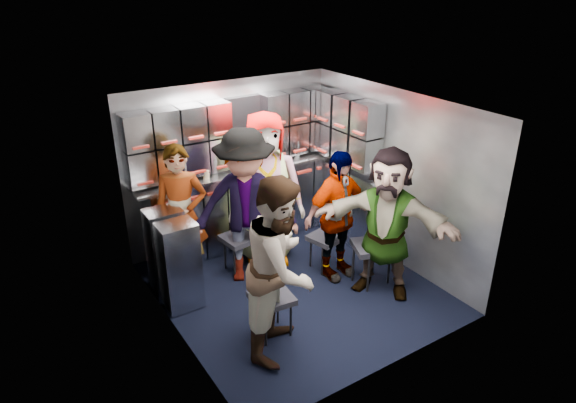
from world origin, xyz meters
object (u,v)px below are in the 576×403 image
jump_seat_mid_right (326,239)px  attendant_arc_c (265,190)px  attendant_arc_e (386,223)px  jump_seat_center (259,223)px  jump_seat_near_right (372,249)px  attendant_arc_a (281,267)px  attendant_arc_b (246,207)px  attendant_arc_d (337,216)px  jump_seat_near_left (272,300)px  attendant_standing (182,215)px  jump_seat_mid_left (240,240)px

jump_seat_mid_right → attendant_arc_c: (-0.49, 0.57, 0.55)m
attendant_arc_e → jump_seat_center: bearing=171.7°
jump_seat_near_right → attendant_arc_a: size_ratio=0.31×
jump_seat_mid_right → attendant_arc_b: size_ratio=0.24×
jump_seat_center → attendant_arc_b: bearing=-133.5°
attendant_arc_a → attendant_arc_d: bearing=-11.1°
attendant_arc_a → jump_seat_near_left: bearing=47.8°
attendant_standing → attendant_arc_e: bearing=-10.8°
jump_seat_center → jump_seat_near_left: bearing=-115.4°
jump_seat_mid_left → attendant_arc_d: attendant_arc_d is taller
attendant_standing → attendant_arc_c: attendant_arc_c is taller
attendant_arc_b → attendant_arc_c: bearing=59.3°
jump_seat_near_right → attendant_arc_a: attendant_arc_a is taller
attendant_arc_b → attendant_arc_c: 0.46m
jump_seat_near_left → jump_seat_near_right: (1.43, 0.18, 0.03)m
attendant_arc_a → attendant_arc_b: (0.30, 1.22, 0.03)m
jump_seat_center → attendant_arc_a: (-0.69, -1.64, 0.45)m
attendant_standing → attendant_arc_e: size_ratio=0.96×
jump_seat_mid_right → attendant_arc_a: bearing=-143.0°
jump_seat_center → attendant_arc_b: size_ratio=0.27×
attendant_standing → attendant_arc_a: attendant_arc_a is taller
jump_seat_mid_right → jump_seat_near_right: 0.59m
jump_seat_mid_left → jump_seat_near_right: 1.54m
attendant_arc_c → attendant_arc_e: (0.74, -1.28, -0.10)m
attendant_standing → attendant_arc_b: attendant_arc_b is taller
attendant_standing → attendant_arc_b: size_ratio=0.89×
attendant_arc_b → jump_seat_mid_right: bearing=7.9°
jump_seat_near_left → attendant_arc_d: 1.35m
attendant_arc_e → attendant_arc_b: bearing=-167.8°
jump_seat_center → jump_seat_mid_right: (0.49, -0.75, -0.03)m
jump_seat_near_left → attendant_arc_b: (0.30, 1.04, 0.50)m
jump_seat_near_right → attendant_arc_d: attendant_arc_d is taller
attendant_standing → attendant_arc_c: (1.00, -0.14, 0.13)m
jump_seat_mid_left → jump_seat_mid_right: size_ratio=1.04×
attendant_standing → attendant_arc_a: (0.31, -1.60, 0.06)m
jump_seat_mid_left → attendant_arc_c: (0.39, 0.06, 0.53)m
attendant_arc_b → attendant_arc_c: attendant_arc_c is taller
attendant_arc_c → attendant_arc_a: bearing=-94.4°
attendant_arc_b → attendant_arc_e: attendant_arc_b is taller
jump_seat_mid_left → jump_seat_near_right: bearing=-42.6°
jump_seat_mid_left → jump_seat_center: jump_seat_center is taller
jump_seat_near_left → attendant_arc_e: size_ratio=0.27×
jump_seat_near_right → attendant_arc_b: attendant_arc_b is taller
jump_seat_near_left → jump_seat_center: jump_seat_center is taller
attendant_arc_a → jump_seat_mid_left: bearing=35.8°
jump_seat_mid_left → attendant_arc_e: size_ratio=0.27×
jump_seat_mid_right → attendant_arc_a: (-1.19, -0.89, 0.48)m
jump_seat_mid_left → attendant_arc_c: size_ratio=0.25×
jump_seat_near_left → jump_seat_center: (0.69, 1.46, 0.02)m
jump_seat_center → attendant_arc_e: bearing=-63.1°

